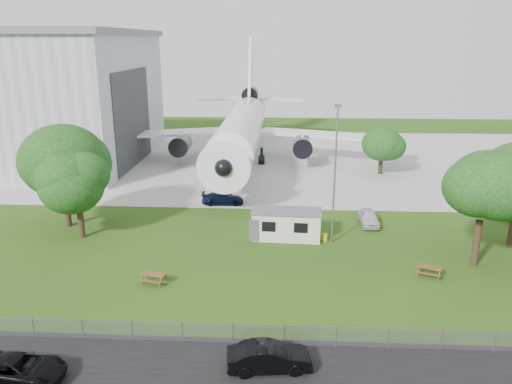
{
  "coord_description": "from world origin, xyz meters",
  "views": [
    {
      "loc": [
        3.69,
        -34.87,
        17.12
      ],
      "look_at": [
        1.42,
        8.0,
        4.0
      ],
      "focal_mm": 35.0,
      "sensor_mm": 36.0,
      "label": 1
    }
  ],
  "objects_px": {
    "site_cabin": "(287,224)",
    "picnic_east": "(429,276)",
    "picnic_west": "(154,283)",
    "car_centre_sedan": "(269,358)",
    "airliner": "(242,126)"
  },
  "relations": [
    {
      "from": "picnic_east",
      "to": "car_centre_sedan",
      "type": "xyz_separation_m",
      "value": [
        -11.78,
        -11.83,
        0.75
      ]
    },
    {
      "from": "picnic_west",
      "to": "picnic_east",
      "type": "xyz_separation_m",
      "value": [
        20.5,
        2.23,
        0.0
      ]
    },
    {
      "from": "picnic_west",
      "to": "car_centre_sedan",
      "type": "xyz_separation_m",
      "value": [
        8.73,
        -9.6,
        0.75
      ]
    },
    {
      "from": "picnic_west",
      "to": "car_centre_sedan",
      "type": "distance_m",
      "value": 13.0
    },
    {
      "from": "airliner",
      "to": "picnic_west",
      "type": "height_order",
      "value": "airliner"
    },
    {
      "from": "picnic_west",
      "to": "car_centre_sedan",
      "type": "bearing_deg",
      "value": -31.48
    },
    {
      "from": "site_cabin",
      "to": "car_centre_sedan",
      "type": "height_order",
      "value": "site_cabin"
    },
    {
      "from": "airliner",
      "to": "site_cabin",
      "type": "distance_m",
      "value": 29.73
    },
    {
      "from": "picnic_west",
      "to": "picnic_east",
      "type": "height_order",
      "value": "same"
    },
    {
      "from": "site_cabin",
      "to": "picnic_east",
      "type": "height_order",
      "value": "site_cabin"
    },
    {
      "from": "site_cabin",
      "to": "car_centre_sedan",
      "type": "distance_m",
      "value": 18.91
    },
    {
      "from": "airliner",
      "to": "picnic_east",
      "type": "bearing_deg",
      "value": -64.68
    },
    {
      "from": "airliner",
      "to": "car_centre_sedan",
      "type": "distance_m",
      "value": 48.17
    },
    {
      "from": "site_cabin",
      "to": "airliner",
      "type": "bearing_deg",
      "value": 102.19
    },
    {
      "from": "airliner",
      "to": "car_centre_sedan",
      "type": "height_order",
      "value": "airliner"
    }
  ]
}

